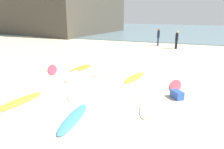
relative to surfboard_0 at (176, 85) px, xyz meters
The scene contains 15 objects.
ground_plane 6.11m from the surfboard_0, 141.41° to the right, with size 120.00×120.00×0.00m, color beige.
ocean_water 35.24m from the surfboard_0, 97.78° to the left, with size 120.00×40.00×0.08m, color slate.
surfboard_0 is the anchor object (origin of this frame).
surfboard_1 6.12m from the surfboard_0, 167.20° to the left, with size 0.59×2.06×0.07m, color orange.
surfboard_2 2.31m from the surfboard_0, 164.94° to the left, with size 0.55×2.16×0.06m, color yellow.
surfboard_3 4.93m from the surfboard_0, 150.99° to the right, with size 0.51×2.38×0.07m, color white.
surfboard_4 4.16m from the surfboard_0, 168.17° to the left, with size 0.53×1.92×0.07m, color #F8DFD0.
surfboard_5 2.81m from the surfboard_0, 107.70° to the right, with size 0.53×2.25×0.06m, color white.
surfboard_6 5.49m from the surfboard_0, 123.29° to the right, with size 0.49×2.24×0.09m, color #4590D1.
surfboard_7 5.64m from the surfboard_0, behind, with size 0.51×2.36×0.09m, color silver.
surfboard_8 7.54m from the surfboard_0, behind, with size 0.56×2.51×0.07m, color #E1465F.
surfboard_9 7.15m from the surfboard_0, 143.97° to the right, with size 0.58×2.36×0.07m, color gold.
beachgoer_near 11.36m from the surfboard_0, 93.83° to the left, with size 0.37×0.37×1.78m.
beachgoer_mid 13.08m from the surfboard_0, 102.15° to the left, with size 0.28×0.34×1.83m.
beach_cooler 1.53m from the surfboard_0, 84.25° to the right, with size 0.56×0.33×0.33m, color #2D56B2.
Camera 1 is at (5.17, -6.16, 3.46)m, focal length 32.94 mm.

